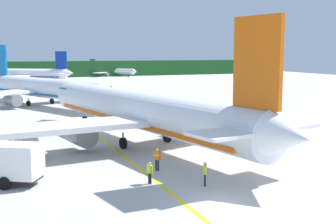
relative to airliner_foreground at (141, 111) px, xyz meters
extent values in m
cube|color=#B7B5AD|center=(-1.30, 28.82, -3.49)|extent=(240.00, 320.00, 0.20)
cube|color=#1E5123|center=(-1.30, 125.54, -0.38)|extent=(216.00, 6.00, 6.02)
cylinder|color=white|center=(-0.12, 0.56, 0.11)|extent=(11.40, 35.98, 3.80)
cone|color=white|center=(-4.22, 19.31, 0.11)|extent=(4.04, 3.12, 3.61)
cone|color=white|center=(4.06, -18.59, 0.51)|extent=(3.84, 3.82, 3.23)
cube|color=#192333|center=(-3.75, 17.16, 0.96)|extent=(3.67, 3.03, 0.60)
cube|color=white|center=(-8.62, -3.35, -0.56)|extent=(16.43, 6.53, 0.50)
cylinder|color=slate|center=(-6.33, -1.01, -1.76)|extent=(2.83, 3.60, 2.20)
cube|color=white|center=(9.23, 0.55, -0.56)|extent=(16.70, 9.59, 0.50)
cylinder|color=slate|center=(6.17, 1.73, -1.76)|extent=(2.83, 3.60, 2.20)
cube|color=#D8590C|center=(3.40, -15.56, 5.26)|extent=(1.29, 4.38, 6.50)
cube|color=white|center=(3.40, -15.56, 0.51)|extent=(10.84, 5.35, 0.24)
cube|color=#D8590C|center=(-0.12, 0.56, -0.94)|extent=(10.44, 32.42, 0.36)
cylinder|color=black|center=(-3.04, 13.92, -2.84)|extent=(0.58, 1.15, 1.10)
cylinder|color=gray|center=(-3.04, 13.92, -2.04)|extent=(0.20, 0.20, 0.50)
cylinder|color=black|center=(-2.34, -1.46, -2.84)|extent=(0.58, 1.15, 1.10)
cylinder|color=gray|center=(-2.34, -1.46, -2.04)|extent=(0.20, 0.20, 0.50)
cylinder|color=black|center=(2.74, -0.35, -2.84)|extent=(0.58, 1.15, 1.10)
cylinder|color=gray|center=(2.74, -0.35, -2.04)|extent=(0.20, 0.20, 0.50)
cylinder|color=white|center=(-5.64, 36.53, -0.22)|extent=(17.36, 30.85, 3.44)
cone|color=white|center=(1.97, 20.88, -0.22)|extent=(3.89, 3.39, 3.27)
cube|color=#192333|center=(1.10, 22.68, 0.56)|extent=(3.58, 3.24, 0.54)
cube|color=white|center=(1.02, 41.78, -0.82)|extent=(15.12, 9.03, 0.45)
cylinder|color=slate|center=(-0.50, 39.23, -1.91)|extent=(3.06, 3.48, 1.99)
cylinder|color=slate|center=(-10.94, 34.16, -1.91)|extent=(3.06, 3.48, 1.99)
cube|color=#0C66B2|center=(-12.18, 49.98, 4.45)|extent=(2.04, 3.73, 5.89)
cube|color=white|center=(-12.18, 49.98, 0.14)|extent=(9.74, 6.73, 0.22)
cube|color=#0C66B2|center=(-5.64, 36.53, -1.17)|extent=(15.78, 27.84, 0.33)
cylinder|color=black|center=(-0.22, 25.38, -2.89)|extent=(0.72, 1.04, 1.00)
cylinder|color=gray|center=(-0.22, 25.38, -2.17)|extent=(0.18, 0.18, 0.45)
cylinder|color=black|center=(-4.11, 38.79, -2.89)|extent=(0.72, 1.04, 1.00)
cylinder|color=gray|center=(-4.11, 38.79, -2.17)|extent=(0.18, 0.18, 0.45)
cylinder|color=black|center=(-8.35, 36.73, -2.89)|extent=(0.72, 1.04, 1.00)
cylinder|color=gray|center=(-8.35, 36.73, -2.17)|extent=(0.18, 0.18, 0.45)
cylinder|color=white|center=(-5.97, 98.00, -0.55)|extent=(26.26, 18.33, 3.08)
cone|color=white|center=(7.43, 89.43, -0.23)|extent=(3.60, 3.61, 2.62)
cube|color=white|center=(-8.60, 90.88, -1.09)|extent=(11.14, 12.57, 0.41)
cylinder|color=slate|center=(-8.63, 93.53, -2.06)|extent=(3.15, 2.90, 1.78)
cube|color=white|center=(-0.61, 103.37, -1.09)|extent=(9.29, 13.35, 0.41)
cylinder|color=slate|center=(-3.03, 102.28, -2.06)|extent=(3.15, 2.90, 1.78)
cube|color=navy|center=(5.31, 90.78, 3.63)|extent=(3.16, 2.17, 5.27)
cube|color=white|center=(5.31, 90.78, -0.23)|extent=(6.73, 8.51, 0.19)
cube|color=navy|center=(-5.97, 98.00, -1.40)|extent=(23.72, 16.63, 0.29)
cylinder|color=black|center=(-6.08, 95.56, -2.94)|extent=(0.90, 0.72, 0.89)
cylinder|color=gray|center=(-6.08, 95.56, -2.30)|extent=(0.16, 0.16, 0.41)
cylinder|color=black|center=(-3.81, 99.12, -2.94)|extent=(0.90, 0.72, 0.89)
cylinder|color=gray|center=(-3.81, 99.12, -2.30)|extent=(0.16, 0.16, 0.41)
cylinder|color=white|center=(29.71, 124.74, -1.42)|extent=(14.81, 16.71, 2.13)
cone|color=white|center=(36.75, 116.57, -1.42)|extent=(2.42, 2.34, 2.03)
cone|color=white|center=(22.53, 133.08, -1.20)|extent=(2.55, 2.55, 1.81)
cube|color=#192333|center=(35.94, 117.51, -0.94)|extent=(2.25, 2.20, 0.34)
cube|color=white|center=(32.87, 128.94, -1.80)|extent=(8.92, 7.33, 0.28)
cylinder|color=slate|center=(32.36, 127.17, -2.47)|extent=(2.11, 2.17, 1.24)
cube|color=white|center=(25.09, 122.24, -1.80)|extent=(8.12, 8.39, 0.28)
cylinder|color=slate|center=(26.92, 122.48, -2.47)|extent=(2.11, 2.17, 1.24)
cube|color=#19723F|center=(23.67, 131.76, 1.47)|extent=(1.77, 2.00, 3.65)
cube|color=white|center=(23.67, 131.76, -1.20)|extent=(5.60, 5.17, 0.13)
cube|color=#19723F|center=(29.71, 124.74, -2.01)|extent=(13.41, 15.11, 0.20)
cylinder|color=black|center=(34.73, 118.92, -3.08)|extent=(0.55, 0.60, 0.62)
cylinder|color=gray|center=(34.73, 118.92, -2.63)|extent=(0.11, 0.11, 0.28)
cylinder|color=black|center=(30.27, 126.33, -3.08)|extent=(0.55, 0.60, 0.62)
cylinder|color=gray|center=(30.27, 126.33, -2.63)|extent=(0.11, 0.11, 0.28)
cylinder|color=black|center=(28.06, 124.43, -3.08)|extent=(0.55, 0.60, 0.62)
cylinder|color=gray|center=(28.06, 124.43, -2.63)|extent=(0.11, 0.11, 0.28)
cube|color=white|center=(-12.90, -9.67, -1.61)|extent=(4.59, 3.92, 2.36)
cube|color=#262628|center=(-13.68, -9.22, -2.87)|extent=(5.82, 4.25, 0.16)
cylinder|color=black|center=(-13.45, -10.63, -2.94)|extent=(0.92, 0.69, 0.90)
cylinder|color=black|center=(-12.35, -8.72, -2.94)|extent=(0.92, 0.69, 0.90)
cube|color=#333338|center=(-11.43, -1.80, -3.24)|extent=(2.48, 2.48, 0.30)
cube|color=silver|center=(-11.43, -1.80, -2.35)|extent=(2.21, 2.21, 1.48)
cube|color=silver|center=(-11.73, -1.33, -1.76)|extent=(1.70, 1.42, 0.58)
cylinder|color=#191E33|center=(-1.96, -10.10, -2.95)|extent=(0.14, 0.14, 0.88)
cylinder|color=#191E33|center=(-2.10, -9.99, -2.95)|extent=(0.14, 0.14, 0.88)
cube|color=orange|center=(-2.03, -10.04, -2.19)|extent=(0.48, 0.45, 0.66)
cube|color=silver|center=(-2.03, -10.04, -2.15)|extent=(0.49, 0.46, 0.06)
sphere|color=tan|center=(-2.03, -10.04, -1.74)|extent=(0.24, 0.24, 0.24)
cylinder|color=orange|center=(-1.82, -10.21, -2.15)|extent=(0.09, 0.09, 0.62)
cylinder|color=orange|center=(-2.24, -9.87, -2.15)|extent=(0.09, 0.09, 0.62)
cylinder|color=#191E33|center=(-3.73, -13.21, -2.99)|extent=(0.14, 0.14, 0.80)
cylinder|color=#191E33|center=(-3.78, -13.04, -2.99)|extent=(0.14, 0.14, 0.80)
cube|color=#CCE519|center=(-3.75, -13.12, -2.29)|extent=(0.34, 0.49, 0.60)
cube|color=silver|center=(-3.75, -13.12, -2.26)|extent=(0.36, 0.50, 0.06)
sphere|color=tan|center=(-3.75, -13.12, -1.88)|extent=(0.22, 0.22, 0.22)
cylinder|color=#CCE519|center=(-3.67, -13.38, -2.26)|extent=(0.09, 0.09, 0.57)
cylinder|color=#CCE519|center=(-3.84, -12.87, -2.26)|extent=(0.09, 0.09, 0.57)
cylinder|color=#191E33|center=(-0.27, -14.96, -2.96)|extent=(0.14, 0.14, 0.85)
cylinder|color=#191E33|center=(-0.35, -15.13, -2.96)|extent=(0.14, 0.14, 0.85)
cube|color=#CCE519|center=(-0.31, -15.04, -2.22)|extent=(0.39, 0.49, 0.64)
cube|color=silver|center=(-0.31, -15.04, -2.18)|extent=(0.41, 0.51, 0.06)
sphere|color=tan|center=(-0.31, -15.04, -1.78)|extent=(0.23, 0.23, 0.23)
cylinder|color=#CCE519|center=(-0.19, -14.80, -2.18)|extent=(0.09, 0.09, 0.61)
cylinder|color=#CCE519|center=(-0.44, -15.29, -2.18)|extent=(0.09, 0.09, 0.61)
cylinder|color=#191E33|center=(-12.48, 5.05, -2.97)|extent=(0.14, 0.14, 0.85)
cylinder|color=#191E33|center=(-12.62, 4.94, -2.97)|extent=(0.14, 0.14, 0.85)
cube|color=orange|center=(-12.55, 4.99, -2.23)|extent=(0.48, 0.44, 0.63)
cube|color=silver|center=(-12.55, 4.99, -2.20)|extent=(0.50, 0.45, 0.06)
sphere|color=tan|center=(-12.55, 4.99, -1.80)|extent=(0.23, 0.23, 0.23)
cylinder|color=orange|center=(-12.33, 5.15, -2.20)|extent=(0.09, 0.09, 0.60)
cylinder|color=orange|center=(-12.77, 4.83, -2.20)|extent=(0.09, 0.09, 0.60)
cube|color=yellow|center=(-3.18, -4.44, -3.39)|extent=(0.30, 60.00, 0.01)
camera|label=1|loc=(-13.76, -41.20, 5.97)|focal=45.91mm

